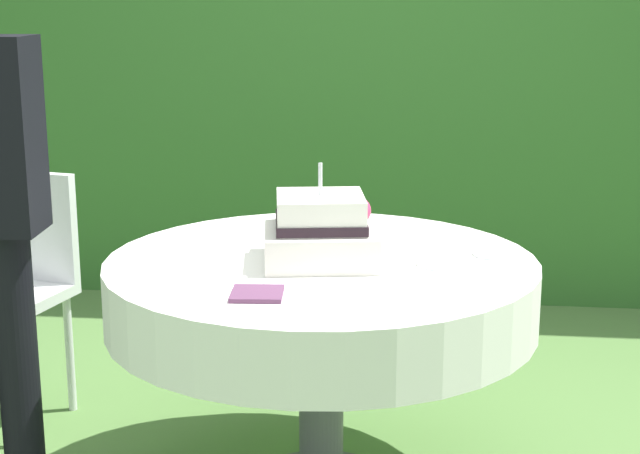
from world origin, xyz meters
TOP-DOWN VIEW (x-y plane):
  - foliage_hedge at (0.00, 2.22)m, footprint 5.51×0.50m
  - cake_table at (0.00, 0.00)m, footprint 1.27×1.27m
  - wedding_cake at (-0.00, -0.02)m, footprint 0.37×0.37m
  - serving_plate_near at (0.35, -0.03)m, footprint 0.14×0.14m
  - serving_plate_far at (0.51, 0.10)m, footprint 0.12×0.12m
  - napkin_stack at (-0.12, -0.38)m, footprint 0.14×0.14m
  - garden_chair at (-1.16, 0.46)m, footprint 0.48×0.48m

SIDE VIEW (x-z plane):
  - garden_chair at x=-1.16m, z-range 0.10..0.99m
  - cake_table at x=0.00m, z-range 0.27..1.02m
  - serving_plate_near at x=0.35m, z-range 0.75..0.76m
  - serving_plate_far at x=0.51m, z-range 0.75..0.76m
  - napkin_stack at x=-0.12m, z-range 0.75..0.76m
  - wedding_cake at x=0.00m, z-range 0.70..0.99m
  - foliage_hedge at x=0.00m, z-range 0.00..2.80m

